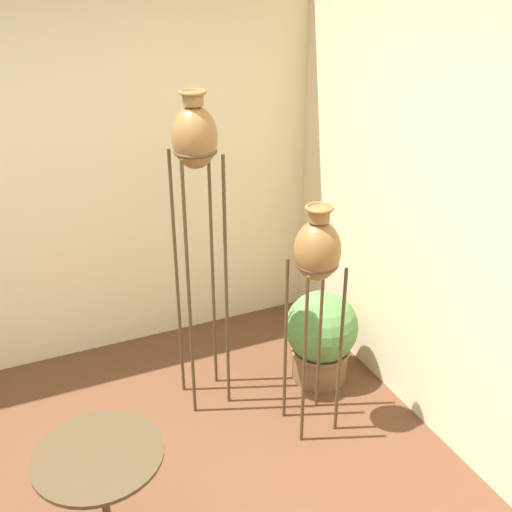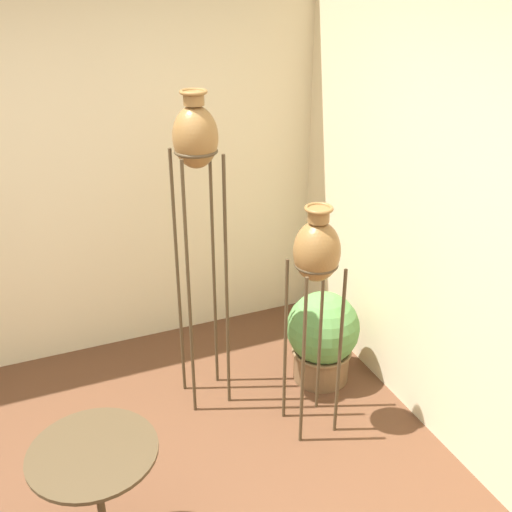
# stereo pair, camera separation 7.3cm
# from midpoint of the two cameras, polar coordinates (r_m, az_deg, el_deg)

# --- Properties ---
(wall_back) EXTENTS (8.00, 0.06, 2.70)m
(wall_back) POSITION_cam_midpoint_polar(r_m,az_deg,el_deg) (4.02, -20.94, 7.38)
(wall_back) COLOR beige
(wall_back) RESTS_ON ground_plane
(vase_stand_tall) EXTENTS (0.25, 0.25, 1.94)m
(vase_stand_tall) POSITION_cam_midpoint_polar(r_m,az_deg,el_deg) (3.26, -5.08, 9.76)
(vase_stand_tall) COLOR #473823
(vase_stand_tall) RESTS_ON ground_plane
(vase_stand_medium) EXTENTS (0.25, 0.25, 1.41)m
(vase_stand_medium) POSITION_cam_midpoint_polar(r_m,az_deg,el_deg) (3.18, 6.44, -0.09)
(vase_stand_medium) COLOR #473823
(vase_stand_medium) RESTS_ON ground_plane
(side_table) EXTENTS (0.55, 0.55, 0.68)m
(side_table) POSITION_cam_midpoint_polar(r_m,az_deg,el_deg) (2.84, -14.12, -20.18)
(side_table) COLOR #473823
(side_table) RESTS_ON ground_plane
(potted_plant) EXTENTS (0.48, 0.48, 0.63)m
(potted_plant) POSITION_cam_midpoint_polar(r_m,az_deg,el_deg) (3.98, 6.88, -7.56)
(potted_plant) COLOR brown
(potted_plant) RESTS_ON ground_plane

